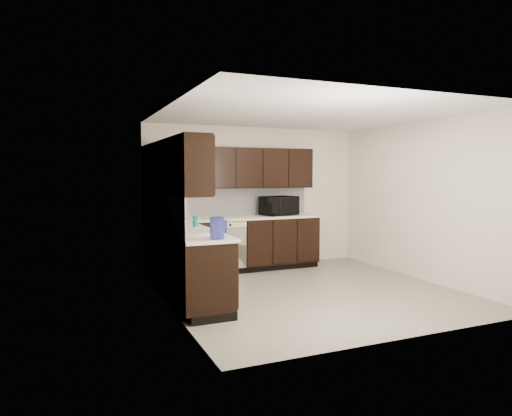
{
  "coord_description": "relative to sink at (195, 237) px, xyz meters",
  "views": [
    {
      "loc": [
        -3.2,
        -5.57,
        1.68
      ],
      "look_at": [
        -0.58,
        0.6,
        1.17
      ],
      "focal_mm": 32.0,
      "sensor_mm": 36.0,
      "label": 1
    }
  ],
  "objects": [
    {
      "name": "floor",
      "position": [
        1.68,
        0.01,
        -0.88
      ],
      "size": [
        4.0,
        4.0,
        0.0
      ],
      "primitive_type": "plane",
      "color": "gray",
      "rests_on": "ground"
    },
    {
      "name": "ceiling",
      "position": [
        1.68,
        0.01,
        1.62
      ],
      "size": [
        4.0,
        4.0,
        0.0
      ],
      "primitive_type": "plane",
      "rotation": [
        3.14,
        0.0,
        0.0
      ],
      "color": "white",
      "rests_on": "wall_back"
    },
    {
      "name": "wall_back",
      "position": [
        1.68,
        2.01,
        0.37
      ],
      "size": [
        4.0,
        0.02,
        2.5
      ],
      "primitive_type": "cube",
      "color": "beige",
      "rests_on": "floor"
    },
    {
      "name": "wall_left",
      "position": [
        -0.32,
        0.01,
        0.37
      ],
      "size": [
        0.02,
        4.0,
        2.5
      ],
      "primitive_type": "cube",
      "color": "beige",
      "rests_on": "floor"
    },
    {
      "name": "wall_right",
      "position": [
        3.68,
        0.01,
        0.37
      ],
      "size": [
        0.02,
        4.0,
        2.5
      ],
      "primitive_type": "cube",
      "color": "beige",
      "rests_on": "floor"
    },
    {
      "name": "wall_front",
      "position": [
        1.68,
        -1.99,
        0.37
      ],
      "size": [
        4.0,
        0.02,
        2.5
      ],
      "primitive_type": "cube",
      "color": "beige",
      "rests_on": "floor"
    },
    {
      "name": "lower_cabinets",
      "position": [
        0.67,
        1.12,
        -0.47
      ],
      "size": [
        3.0,
        2.8,
        0.9
      ],
      "color": "black",
      "rests_on": "floor"
    },
    {
      "name": "countertop",
      "position": [
        0.67,
        1.12,
        0.04
      ],
      "size": [
        3.03,
        2.83,
        0.04
      ],
      "color": "silver",
      "rests_on": "lower_cabinets"
    },
    {
      "name": "backsplash",
      "position": [
        0.46,
        1.33,
        0.3
      ],
      "size": [
        3.0,
        2.8,
        0.48
      ],
      "color": "white",
      "rests_on": "countertop"
    },
    {
      "name": "upper_cabinets",
      "position": [
        0.58,
        1.22,
        0.89
      ],
      "size": [
        3.0,
        2.8,
        0.7
      ],
      "color": "black",
      "rests_on": "wall_back"
    },
    {
      "name": "dishwasher",
      "position": [
        0.98,
        1.42,
        -0.33
      ],
      "size": [
        0.58,
        0.04,
        0.78
      ],
      "color": "beige",
      "rests_on": "lower_cabinets"
    },
    {
      "name": "sink",
      "position": [
        0.0,
        0.0,
        0.0
      ],
      "size": [
        0.54,
        0.82,
        0.42
      ],
      "color": "beige",
      "rests_on": "countertop"
    },
    {
      "name": "microwave",
      "position": [
        2.0,
        1.67,
        0.23
      ],
      "size": [
        0.68,
        0.53,
        0.34
      ],
      "primitive_type": "imported",
      "rotation": [
        0.0,
        0.0,
        0.22
      ],
      "color": "black",
      "rests_on": "countertop"
    },
    {
      "name": "soap_bottle_a",
      "position": [
        0.2,
        -0.21,
        0.16
      ],
      "size": [
        0.11,
        0.11,
        0.21
      ],
      "primitive_type": "imported",
      "rotation": [
        0.0,
        0.0,
        -0.14
      ],
      "color": "gray",
      "rests_on": "countertop"
    },
    {
      "name": "soap_bottle_b",
      "position": [
        -0.17,
        0.83,
        0.18
      ],
      "size": [
        0.12,
        0.12,
        0.25
      ],
      "primitive_type": "imported",
      "rotation": [
        0.0,
        0.0,
        0.36
      ],
      "color": "gray",
      "rests_on": "countertop"
    },
    {
      "name": "toaster_oven",
      "position": [
        -0.07,
        1.79,
        0.16
      ],
      "size": [
        0.33,
        0.26,
        0.19
      ],
      "primitive_type": "cube",
      "rotation": [
        0.0,
        0.0,
        -0.11
      ],
      "color": "#BDBDBF",
      "rests_on": "countertop"
    },
    {
      "name": "storage_bin",
      "position": [
        -0.04,
        1.23,
        0.14
      ],
      "size": [
        0.47,
        0.38,
        0.16
      ],
      "primitive_type": "cube",
      "rotation": [
        0.0,
        0.0,
        -0.17
      ],
      "color": "silver",
      "rests_on": "countertop"
    },
    {
      "name": "blue_pitcher",
      "position": [
        0.07,
        -0.69,
        0.18
      ],
      "size": [
        0.22,
        0.22,
        0.25
      ],
      "primitive_type": "cylinder",
      "rotation": [
        0.0,
        0.0,
        -0.42
      ],
      "color": "navy",
      "rests_on": "countertop"
    },
    {
      "name": "teal_tumbler",
      "position": [
        0.12,
        0.39,
        0.15
      ],
      "size": [
        0.08,
        0.08,
        0.17
      ],
      "primitive_type": "cylinder",
      "rotation": [
        0.0,
        0.0,
        -0.05
      ],
      "color": "#0C867B",
      "rests_on": "countertop"
    },
    {
      "name": "paper_towel_roll",
      "position": [
        0.09,
        1.36,
        0.21
      ],
      "size": [
        0.14,
        0.14,
        0.29
      ],
      "primitive_type": "cylinder",
      "rotation": [
        0.0,
        0.0,
        -0.04
      ],
      "color": "white",
      "rests_on": "countertop"
    }
  ]
}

